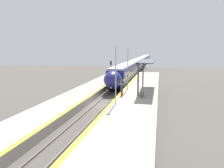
# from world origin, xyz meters

# --- Properties ---
(ground_plane) EXTENTS (120.00, 120.00, 0.00)m
(ground_plane) POSITION_xyz_m (0.00, 0.00, 0.00)
(ground_plane) COLOR #4C4742
(rail_left) EXTENTS (0.08, 90.00, 0.15)m
(rail_left) POSITION_xyz_m (-0.72, 0.00, 0.07)
(rail_left) COLOR slate
(rail_left) RESTS_ON ground_plane
(rail_right) EXTENTS (0.08, 90.00, 0.15)m
(rail_right) POSITION_xyz_m (0.72, 0.00, 0.07)
(rail_right) COLOR slate
(rail_right) RESTS_ON ground_plane
(train) EXTENTS (2.89, 95.29, 3.76)m
(train) POSITION_xyz_m (0.00, 52.41, 2.15)
(train) COLOR black
(train) RESTS_ON ground_plane
(platform_right) EXTENTS (5.16, 64.00, 0.88)m
(platform_right) POSITION_xyz_m (4.20, 0.00, 0.44)
(platform_right) COLOR #9E998E
(platform_right) RESTS_ON ground_plane
(platform_left) EXTENTS (4.19, 64.00, 0.88)m
(platform_left) POSITION_xyz_m (-3.71, 0.00, 0.44)
(platform_left) COLOR #9E998E
(platform_left) RESTS_ON ground_plane
(platform_bench) EXTENTS (0.44, 1.50, 0.89)m
(platform_bench) POSITION_xyz_m (4.93, 1.40, 1.34)
(platform_bench) COLOR #4C6B4C
(platform_bench) RESTS_ON platform_right
(person_waiting) EXTENTS (0.36, 0.22, 1.64)m
(person_waiting) POSITION_xyz_m (2.25, 1.53, 1.72)
(person_waiting) COLOR maroon
(person_waiting) RESTS_ON platform_right
(railway_signal) EXTENTS (0.28, 0.28, 4.68)m
(railway_signal) POSITION_xyz_m (-1.93, 13.84, 2.84)
(railway_signal) COLOR #59595E
(railway_signal) RESTS_ON ground_plane
(lamppost_near) EXTENTS (0.36, 0.20, 6.17)m
(lamppost_near) POSITION_xyz_m (2.28, -2.59, 4.36)
(lamppost_near) COLOR #9E9EA3
(lamppost_near) RESTS_ON platform_right
(lamppost_mid) EXTENTS (0.36, 0.20, 6.17)m
(lamppost_mid) POSITION_xyz_m (2.28, 6.39, 4.36)
(lamppost_mid) COLOR #9E9EA3
(lamppost_mid) RESTS_ON platform_right
(station_canopy) EXTENTS (2.02, 11.30, 4.31)m
(station_canopy) POSITION_xyz_m (4.80, 6.38, 4.88)
(station_canopy) COLOR #333842
(station_canopy) RESTS_ON platform_right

